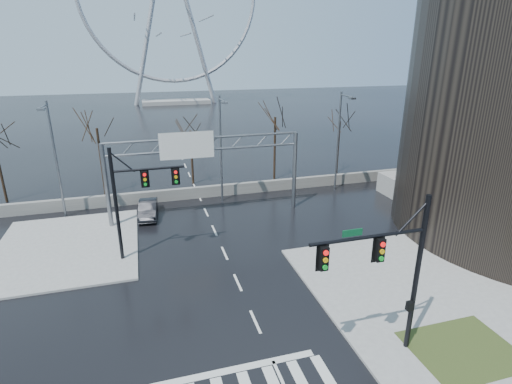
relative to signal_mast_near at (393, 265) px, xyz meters
name	(u,v)px	position (x,y,z in m)	size (l,w,h in m)	color
ground	(255,322)	(-5.14, 4.04, -4.87)	(260.00, 260.00, 0.00)	black
sidewalk_right_ext	(395,274)	(4.86, 6.04, -4.80)	(12.00, 10.00, 0.15)	gray
sidewalk_far	(67,247)	(-16.14, 16.04, -4.80)	(10.00, 12.00, 0.15)	gray
grass_strip	(463,350)	(3.86, -0.96, -4.72)	(5.00, 4.00, 0.02)	#2E3C19
barrier_wall	(199,192)	(-5.14, 24.04, -4.32)	(52.00, 0.50, 1.10)	slate
signal_mast_near	(393,265)	(0.00, 0.00, 0.00)	(5.52, 0.41, 8.00)	black
signal_mast_far	(133,193)	(-11.01, 13.00, -0.04)	(4.72, 0.41, 8.00)	black
sign_gantry	(201,160)	(-5.52, 19.00, 0.31)	(16.36, 0.40, 7.60)	slate
streetlight_left	(54,152)	(-17.14, 22.20, 1.01)	(0.50, 2.55, 10.00)	slate
streetlight_mid	(221,142)	(-3.14, 22.20, 1.01)	(0.50, 2.55, 10.00)	slate
streetlight_right	(340,134)	(8.86, 22.20, 1.01)	(0.50, 2.55, 10.00)	slate
tree_left	(98,136)	(-14.14, 27.54, 1.10)	(3.75, 3.75, 7.50)	black
tree_center	(191,137)	(-5.14, 28.54, 0.30)	(3.25, 3.25, 6.50)	black
tree_right	(275,124)	(3.86, 27.54, 1.34)	(3.90, 3.90, 7.80)	black
tree_far_right	(339,127)	(11.86, 28.04, 0.54)	(3.40, 3.40, 6.80)	black
car	(148,209)	(-10.15, 20.48, -4.16)	(1.50, 4.31, 1.42)	black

